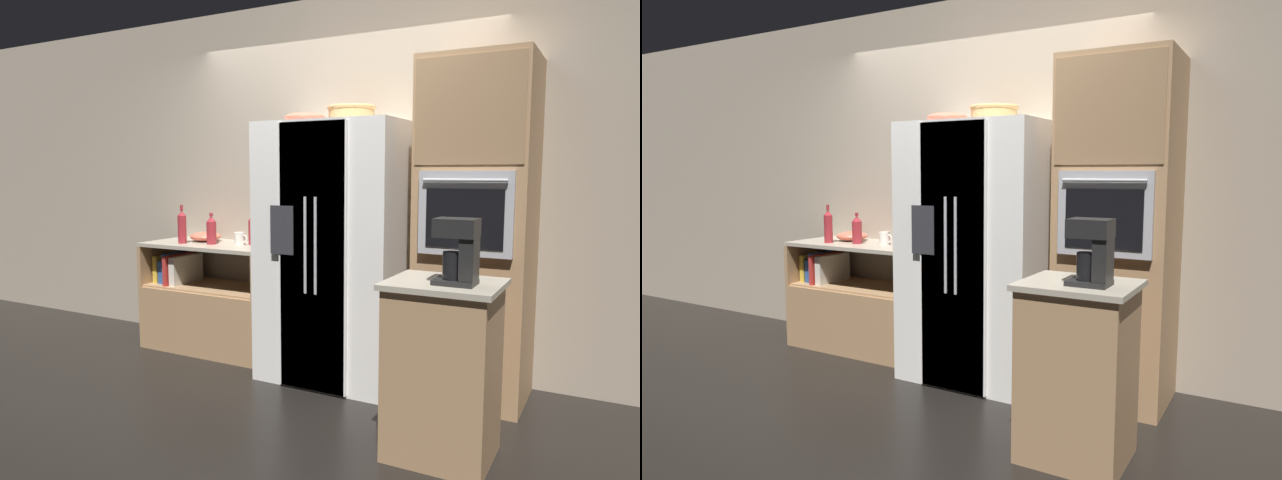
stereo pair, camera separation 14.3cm
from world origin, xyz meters
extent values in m
plane|color=black|center=(0.00, 0.00, 0.00)|extent=(20.00, 20.00, 0.00)
cube|color=tan|center=(0.00, 0.47, 1.40)|extent=(12.00, 0.06, 2.80)
cube|color=#A87F56|center=(-1.00, 0.15, 0.26)|extent=(1.18, 0.57, 0.52)
cube|color=#A87F56|center=(-1.00, 0.15, 0.53)|extent=(1.13, 0.52, 0.02)
cube|color=#A87F56|center=(-1.57, 0.15, 0.69)|extent=(0.04, 0.57, 0.34)
cube|color=#A87F56|center=(-0.43, 0.15, 0.69)|extent=(0.04, 0.57, 0.34)
cube|color=#ADA38E|center=(-1.00, 0.15, 0.88)|extent=(1.18, 0.57, 0.03)
cube|color=gold|center=(-1.51, 0.12, 0.65)|extent=(0.05, 0.28, 0.23)
cube|color=#284C8E|center=(-1.45, 0.12, 0.63)|extent=(0.05, 0.28, 0.19)
cube|color=#284C8E|center=(-1.39, 0.12, 0.67)|extent=(0.05, 0.31, 0.26)
cube|color=#B72D28|center=(-1.34, 0.12, 0.66)|extent=(0.03, 0.42, 0.25)
cube|color=silver|center=(-1.28, 0.12, 0.66)|extent=(0.06, 0.37, 0.24)
cube|color=white|center=(0.19, 0.06, 0.91)|extent=(0.99, 0.75, 1.82)
cube|color=white|center=(0.18, -0.32, 0.91)|extent=(0.49, 0.02, 1.78)
cube|color=white|center=(0.19, -0.32, 0.91)|extent=(0.49, 0.02, 1.78)
cylinder|color=#B2B2B7|center=(0.15, -0.35, 1.00)|extent=(0.02, 0.02, 0.64)
cylinder|color=#B2B2B7|center=(0.22, -0.35, 1.00)|extent=(0.02, 0.02, 0.64)
cube|color=#2D2D33|center=(-0.04, -0.34, 1.09)|extent=(0.18, 0.01, 0.33)
cube|color=#A87F56|center=(1.14, 0.13, 1.09)|extent=(0.68, 0.60, 2.19)
cube|color=#ADADB2|center=(1.14, -0.19, 1.23)|extent=(0.56, 0.04, 0.51)
cube|color=black|center=(1.14, -0.21, 1.20)|extent=(0.46, 0.01, 0.35)
cylinder|color=#B2B2B7|center=(1.14, -0.22, 1.43)|extent=(0.49, 0.02, 0.02)
cube|color=#94704C|center=(1.14, -0.17, 1.83)|extent=(0.64, 0.01, 0.63)
cube|color=#A87F56|center=(1.19, -0.75, 0.45)|extent=(0.52, 0.46, 0.89)
cube|color=#ADA38E|center=(1.19, -0.75, 0.91)|extent=(0.57, 0.50, 0.03)
cylinder|color=tan|center=(0.25, 0.14, 1.87)|extent=(0.32, 0.32, 0.11)
torus|color=tan|center=(0.25, 0.14, 1.92)|extent=(0.34, 0.34, 0.03)
ellipsoid|color=#DB664C|center=(-0.04, -0.01, 1.85)|extent=(0.29, 0.29, 0.07)
cylinder|color=maroon|center=(-1.23, 0.03, 1.01)|extent=(0.07, 0.07, 0.23)
cone|color=maroon|center=(-1.23, 0.03, 1.14)|extent=(0.07, 0.07, 0.04)
cylinder|color=maroon|center=(-1.23, 0.03, 1.18)|extent=(0.02, 0.02, 0.05)
cylinder|color=maroon|center=(-0.98, 0.10, 0.98)|extent=(0.08, 0.08, 0.18)
cone|color=maroon|center=(-0.98, 0.10, 1.10)|extent=(0.08, 0.08, 0.04)
cylinder|color=maroon|center=(-0.98, 0.10, 1.13)|extent=(0.03, 0.03, 0.03)
cylinder|color=maroon|center=(-0.67, 0.24, 0.99)|extent=(0.08, 0.08, 0.20)
cone|color=maroon|center=(-0.67, 0.24, 1.11)|extent=(0.08, 0.08, 0.04)
cylinder|color=maroon|center=(-0.67, 0.24, 1.15)|extent=(0.03, 0.03, 0.03)
cylinder|color=silver|center=(-0.76, 0.17, 0.94)|extent=(0.08, 0.08, 0.10)
torus|color=silver|center=(-0.71, 0.17, 0.94)|extent=(0.07, 0.01, 0.07)
ellipsoid|color=#DB664C|center=(-1.16, 0.24, 0.93)|extent=(0.26, 0.26, 0.08)
cube|color=black|center=(1.26, -0.81, 0.94)|extent=(0.20, 0.16, 0.02)
cylinder|color=black|center=(1.24, -0.81, 1.02)|extent=(0.10, 0.10, 0.14)
cube|color=black|center=(1.33, -0.81, 1.09)|extent=(0.07, 0.14, 0.33)
cube|color=black|center=(1.26, -0.81, 1.21)|extent=(0.20, 0.16, 0.09)
camera|label=1|loc=(1.97, -3.56, 1.47)|focal=32.00mm
camera|label=2|loc=(2.10, -3.49, 1.47)|focal=32.00mm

